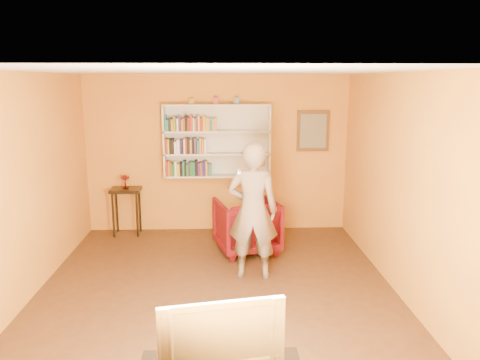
% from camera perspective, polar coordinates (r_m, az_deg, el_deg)
% --- Properties ---
extents(room_shell, '(5.30, 5.80, 2.88)m').
position_cam_1_polar(room_shell, '(5.74, -2.98, -3.98)').
color(room_shell, '#3F2714').
rests_on(room_shell, ground).
extents(bookshelf, '(1.80, 0.29, 1.23)m').
position_cam_1_polar(bookshelf, '(7.99, -2.81, 4.80)').
color(bookshelf, silver).
rests_on(bookshelf, room_shell).
extents(books_row_lower, '(0.76, 0.19, 0.27)m').
position_cam_1_polar(books_row_lower, '(7.97, -6.20, 1.38)').
color(books_row_lower, '#9D2818').
rests_on(books_row_lower, bookshelf).
extents(books_row_middle, '(0.68, 0.19, 0.27)m').
position_cam_1_polar(books_row_middle, '(7.92, -6.53, 4.12)').
color(books_row_middle, '#9D2818').
rests_on(books_row_middle, bookshelf).
extents(books_row_upper, '(0.86, 0.19, 0.27)m').
position_cam_1_polar(books_row_upper, '(7.87, -6.02, 6.80)').
color(books_row_upper, '#21787C').
rests_on(books_row_upper, bookshelf).
extents(ornament_left, '(0.07, 0.07, 0.09)m').
position_cam_1_polar(ornament_left, '(7.89, -5.92, 9.52)').
color(ornament_left, olive).
rests_on(ornament_left, bookshelf).
extents(ornament_centre, '(0.08, 0.08, 0.11)m').
position_cam_1_polar(ornament_centre, '(7.87, -2.96, 9.63)').
color(ornament_centre, '#A83841').
rests_on(ornament_centre, bookshelf).
extents(ornament_right, '(0.08, 0.08, 0.11)m').
position_cam_1_polar(ornament_right, '(7.88, -0.41, 9.65)').
color(ornament_right, slate).
rests_on(ornament_right, bookshelf).
extents(framed_painting, '(0.55, 0.05, 0.70)m').
position_cam_1_polar(framed_painting, '(8.17, 8.89, 5.93)').
color(framed_painting, '#523317').
rests_on(framed_painting, room_shell).
extents(console_table, '(0.50, 0.38, 0.81)m').
position_cam_1_polar(console_table, '(8.17, -13.73, -1.96)').
color(console_table, black).
rests_on(console_table, ground).
extents(ruby_lustre, '(0.14, 0.14, 0.23)m').
position_cam_1_polar(ruby_lustre, '(8.10, -13.84, 0.14)').
color(ruby_lustre, maroon).
rests_on(ruby_lustre, console_table).
extents(armchair, '(1.08, 1.10, 0.82)m').
position_cam_1_polar(armchair, '(7.23, 0.82, -5.56)').
color(armchair, '#47050D').
rests_on(armchair, ground).
extents(person, '(0.71, 0.51, 1.83)m').
position_cam_1_polar(person, '(6.16, 1.56, -3.79)').
color(person, '#736254').
rests_on(person, ground).
extents(game_remote, '(0.04, 0.15, 0.04)m').
position_cam_1_polar(game_remote, '(5.66, -0.15, 1.02)').
color(game_remote, white).
rests_on(game_remote, person).
extents(television, '(0.97, 0.29, 0.55)m').
position_cam_1_polar(television, '(3.76, -2.45, -17.78)').
color(television, black).
rests_on(television, tv_cabinet).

